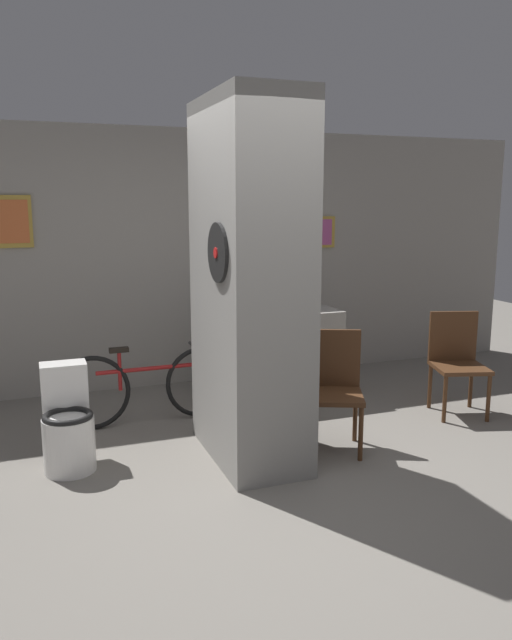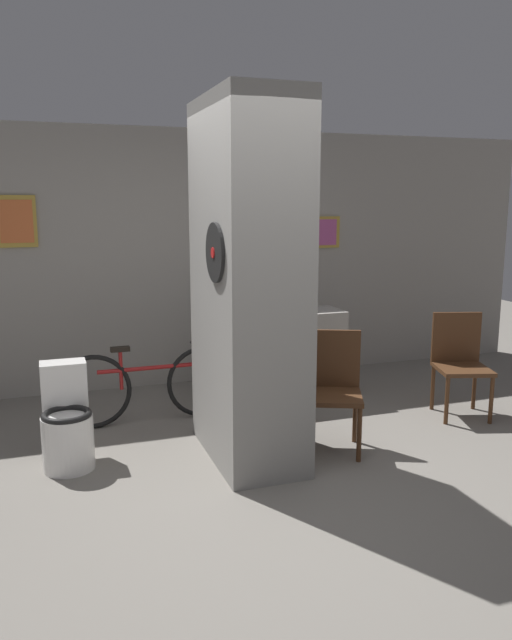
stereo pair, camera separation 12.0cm
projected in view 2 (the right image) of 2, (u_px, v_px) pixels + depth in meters
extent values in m
plane|color=slate|center=(276.00, 485.00, 4.20)|extent=(14.00, 14.00, 0.00)
cube|color=gray|center=(186.00, 259.00, 6.40)|extent=(8.00, 0.06, 2.60)
cube|color=#B79338|center=(16.00, 221.00, 5.77)|extent=(0.36, 0.02, 0.48)
cube|color=#D86633|center=(16.00, 221.00, 5.75)|extent=(0.30, 0.01, 0.39)
cube|color=#B79338|center=(321.00, 232.00, 6.79)|extent=(0.44, 0.02, 0.34)
cube|color=#B24C8C|center=(321.00, 232.00, 6.78)|extent=(0.36, 0.01, 0.28)
cube|color=gray|center=(248.00, 284.00, 4.48)|extent=(0.58, 1.14, 2.60)
cylinder|color=black|center=(215.00, 253.00, 4.13)|extent=(0.03, 0.40, 0.40)
cylinder|color=red|center=(213.00, 253.00, 4.12)|extent=(0.01, 0.07, 0.07)
cube|color=gray|center=(281.00, 356.00, 5.97)|extent=(1.19, 0.44, 0.85)
cylinder|color=white|center=(68.00, 443.00, 4.43)|extent=(0.36, 0.36, 0.39)
torus|color=black|center=(67.00, 415.00, 4.39)|extent=(0.35, 0.35, 0.04)
cube|color=white|center=(64.00, 384.00, 4.59)|extent=(0.33, 0.20, 0.34)
cylinder|color=#4C2D19|center=(306.00, 433.00, 4.58)|extent=(0.04, 0.04, 0.42)
cylinder|color=#4C2D19|center=(359.00, 435.00, 4.55)|extent=(0.04, 0.04, 0.42)
cylinder|color=#4C2D19|center=(306.00, 416.00, 4.96)|extent=(0.04, 0.04, 0.42)
cylinder|color=#4C2D19|center=(355.00, 417.00, 4.93)|extent=(0.04, 0.04, 0.42)
cube|color=#4C2D19|center=(332.00, 396.00, 4.71)|extent=(0.58, 0.58, 0.04)
cube|color=#4C2D19|center=(332.00, 358.00, 4.87)|extent=(0.42, 0.20, 0.45)
cylinder|color=#4C2D19|center=(447.00, 401.00, 5.32)|extent=(0.04, 0.04, 0.42)
cylinder|color=#4C2D19|center=(491.00, 400.00, 5.33)|extent=(0.04, 0.04, 0.42)
cylinder|color=#4C2D19|center=(433.00, 388.00, 5.70)|extent=(0.04, 0.04, 0.42)
cylinder|color=#4C2D19|center=(474.00, 387.00, 5.71)|extent=(0.04, 0.04, 0.42)
cube|color=#4C2D19|center=(463.00, 369.00, 5.47)|extent=(0.55, 0.55, 0.04)
cube|color=#4C2D19|center=(456.00, 337.00, 5.63)|extent=(0.43, 0.16, 0.45)
torus|color=black|center=(93.00, 392.00, 5.20)|extent=(0.64, 0.04, 0.64)
torus|color=black|center=(203.00, 381.00, 5.50)|extent=(0.64, 0.04, 0.64)
cylinder|color=maroon|center=(149.00, 368.00, 5.32)|extent=(0.86, 0.04, 0.04)
cylinder|color=maroon|center=(121.00, 370.00, 5.24)|extent=(0.03, 0.03, 0.33)
cylinder|color=maroon|center=(197.00, 364.00, 5.46)|extent=(0.03, 0.03, 0.30)
cube|color=black|center=(120.00, 349.00, 5.21)|extent=(0.16, 0.06, 0.04)
cylinder|color=#262626|center=(197.00, 347.00, 5.43)|extent=(0.03, 0.42, 0.03)
cylinder|color=silver|center=(283.00, 304.00, 5.86)|extent=(0.07, 0.07, 0.17)
cylinder|color=silver|center=(283.00, 291.00, 5.84)|extent=(0.03, 0.03, 0.07)
sphere|color=#333333|center=(283.00, 286.00, 5.83)|extent=(0.03, 0.03, 0.03)
cylinder|color=#19598C|center=(291.00, 304.00, 5.98)|extent=(0.08, 0.08, 0.13)
cylinder|color=#19598C|center=(291.00, 294.00, 5.96)|extent=(0.03, 0.03, 0.05)
sphere|color=#333333|center=(291.00, 290.00, 5.95)|extent=(0.03, 0.03, 0.03)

